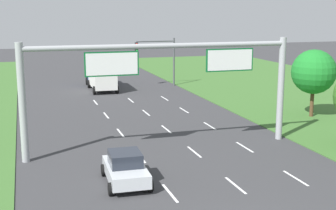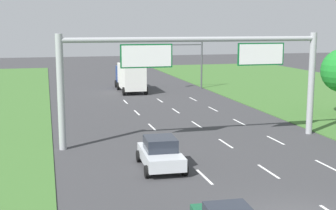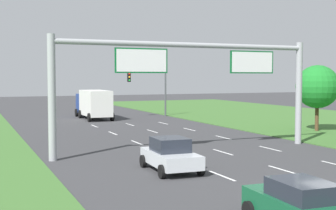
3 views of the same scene
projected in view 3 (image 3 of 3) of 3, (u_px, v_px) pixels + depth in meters
The scene contains 8 objects.
lane_dashes_inner_left at pixel (222, 176), 21.96m from camera, with size 0.14×50.40×0.01m.
lane_dashes_inner_right at pixel (283, 170), 23.33m from camera, with size 0.14×50.40×0.01m.
car_near_red at pixel (171, 155), 23.02m from camera, with size 2.31×4.01×1.65m.
car_lead_silver at pixel (302, 206), 13.93m from camera, with size 2.20×4.28×1.57m.
box_truck at pixel (94, 103), 51.41m from camera, with size 2.76×8.04×3.16m.
sign_gantry at pixel (192, 73), 28.96m from camera, with size 17.24×0.44×7.00m.
traffic_light_mast at pixel (150, 83), 54.08m from camera, with size 4.76×0.49×5.60m.
roadside_tree_far at pixel (317, 87), 39.43m from camera, with size 3.65×3.65×5.63m.
Camera 3 is at (-12.64, -12.95, 4.67)m, focal length 50.00 mm.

